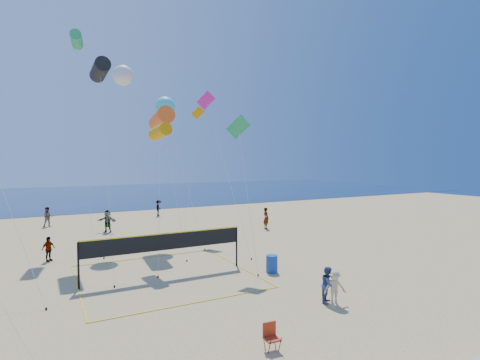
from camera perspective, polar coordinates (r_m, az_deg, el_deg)
name	(u,v)px	position (r m, az deg, el deg)	size (l,w,h in m)	color
ocean	(74,196)	(71.12, -23.97, -2.17)	(140.00, 50.00, 0.03)	#10274D
bystander_a	(328,285)	(17.11, 13.29, -15.25)	(0.75, 0.58, 1.54)	navy
bystander_b	(335,287)	(16.95, 14.24, -15.57)	(0.95, 0.55, 1.47)	#CBB387
far_person_0	(48,249)	(25.80, -27.18, -9.32)	(0.88, 0.37, 1.50)	gray
far_person_1	(108,221)	(33.80, -19.54, -5.95)	(1.77, 0.56, 1.90)	gray
far_person_2	(266,218)	(33.58, 3.99, -5.84)	(0.69, 0.46, 1.91)	gray
far_person_3	(48,217)	(38.82, -27.23, -5.03)	(0.88, 0.69, 1.82)	gray
far_person_4	(159,208)	(42.20, -12.30, -4.19)	(1.13, 0.65, 1.75)	gray
camp_chair	(271,335)	(13.07, 4.71, -22.46)	(0.50, 0.61, 0.97)	#AF2E14
trash_barrel	(272,264)	(20.95, 4.87, -12.62)	(0.63, 0.63, 0.94)	#163D93
volleyball_net	(165,247)	(20.32, -11.31, -9.96)	(8.71, 8.56, 2.31)	black
kite_1	(100,70)	(27.79, -20.56, 15.44)	(1.31, 9.72, 12.86)	black
kite_2	(160,132)	(23.80, -12.08, 7.18)	(1.90, 4.95, 8.41)	#D58C04
kite_4	(239,135)	(21.94, -0.09, 6.84)	(1.41, 3.09, 8.81)	green
kite_5	(208,109)	(31.30, -4.83, 10.74)	(1.80, 9.97, 11.93)	#F21EA0
kite_6	(123,76)	(30.89, -17.39, 14.95)	(3.39, 6.45, 13.36)	silver
kite_7	(165,107)	(30.35, -11.34, 10.89)	(1.88, 6.35, 11.09)	#39D6E9
kite_8	(77,40)	(32.99, -23.63, 18.98)	(1.15, 4.56, 15.89)	green
kite_9	(197,122)	(36.73, -6.58, 8.78)	(4.13, 5.80, 11.45)	#D58C04
kite_10	(162,119)	(28.42, -11.86, 9.06)	(1.43, 7.53, 9.98)	orange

